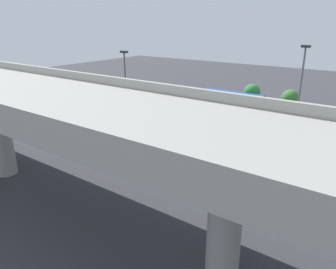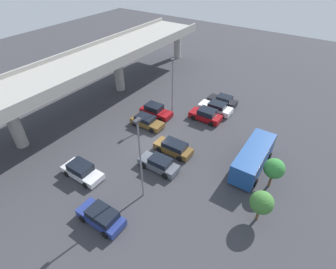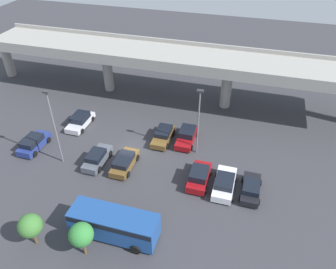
% 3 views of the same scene
% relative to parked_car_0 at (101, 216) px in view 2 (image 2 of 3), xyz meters
% --- Properties ---
extents(ground_plane, '(113.91, 113.91, 0.00)m').
position_rel_parked_car_0_xyz_m(ground_plane, '(11.26, 2.59, -0.77)').
color(ground_plane, '#38383D').
extents(highway_overpass, '(54.59, 7.98, 7.42)m').
position_rel_parked_car_0_xyz_m(highway_overpass, '(11.26, 15.92, 5.30)').
color(highway_overpass, '#9E9B93').
rests_on(highway_overpass, ground_plane).
extents(parked_car_0, '(2.13, 4.44, 1.60)m').
position_rel_parked_car_0_xyz_m(parked_car_0, '(0.00, 0.00, 0.00)').
color(parked_car_0, navy).
rests_on(parked_car_0, ground_plane).
extents(parked_car_1, '(2.19, 4.68, 1.59)m').
position_rel_parked_car_0_xyz_m(parked_car_1, '(2.93, 5.82, -0.04)').
color(parked_car_1, silver).
rests_on(parked_car_1, ground_plane).
extents(parked_car_2, '(1.99, 4.52, 1.52)m').
position_rel_parked_car_0_xyz_m(parked_car_2, '(8.32, -0.30, -0.05)').
color(parked_car_2, '#515660').
rests_on(parked_car_2, ground_plane).
extents(parked_car_3, '(2.06, 4.57, 1.48)m').
position_rel_parked_car_0_xyz_m(parked_car_3, '(11.51, -0.13, -0.05)').
color(parked_car_3, brown).
rests_on(parked_car_3, ground_plane).
extents(parked_car_4, '(2.10, 4.53, 1.44)m').
position_rel_parked_car_0_xyz_m(parked_car_4, '(14.11, 5.82, -0.07)').
color(parked_car_4, brown).
rests_on(parked_car_4, ground_plane).
extents(parked_car_5, '(2.15, 4.56, 1.62)m').
position_rel_parked_car_0_xyz_m(parked_car_5, '(16.91, 6.39, -0.03)').
color(parked_car_5, maroon).
rests_on(parked_car_5, ground_plane).
extents(parked_car_6, '(2.17, 4.39, 1.68)m').
position_rel_parked_car_0_xyz_m(parked_car_6, '(19.79, -0.09, 0.01)').
color(parked_car_6, maroon).
rests_on(parked_car_6, ground_plane).
extents(parked_car_7, '(2.23, 4.75, 1.52)m').
position_rel_parked_car_0_xyz_m(parked_car_7, '(22.45, -0.33, -0.06)').
color(parked_car_7, silver).
rests_on(parked_car_7, ground_plane).
extents(parked_car_8, '(2.00, 4.34, 1.40)m').
position_rel_parked_car_0_xyz_m(parked_car_8, '(25.07, -0.25, -0.11)').
color(parked_car_8, black).
rests_on(parked_car_8, ground_plane).
extents(shuttle_bus, '(7.66, 2.77, 2.62)m').
position_rel_parked_car_0_xyz_m(shuttle_bus, '(14.11, -8.61, 0.79)').
color(shuttle_bus, '#1E478C').
rests_on(shuttle_bus, ground_plane).
extents(lamp_post_near_aisle, '(0.70, 0.35, 8.92)m').
position_rel_parked_car_0_xyz_m(lamp_post_near_aisle, '(4.43, -1.15, 4.39)').
color(lamp_post_near_aisle, slate).
rests_on(lamp_post_near_aisle, ground_plane).
extents(lamp_post_mid_lot, '(0.70, 0.35, 8.17)m').
position_rel_parked_car_0_xyz_m(lamp_post_mid_lot, '(18.51, 4.63, 4.00)').
color(lamp_post_mid_lot, slate).
rests_on(lamp_post_mid_lot, ground_plane).
extents(tree_front_left, '(2.03, 2.03, 3.30)m').
position_rel_parked_car_0_xyz_m(tree_front_left, '(7.93, -11.31, 1.49)').
color(tree_front_left, brown).
rests_on(tree_front_left, ground_plane).
extents(tree_front_centre, '(2.01, 2.01, 3.47)m').
position_rel_parked_car_0_xyz_m(tree_front_centre, '(12.46, -11.05, 1.67)').
color(tree_front_centre, brown).
rests_on(tree_front_centre, ground_plane).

